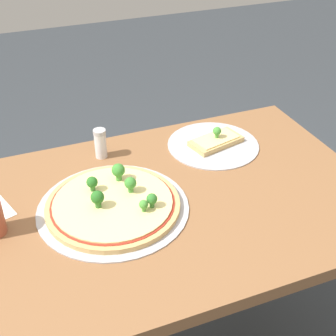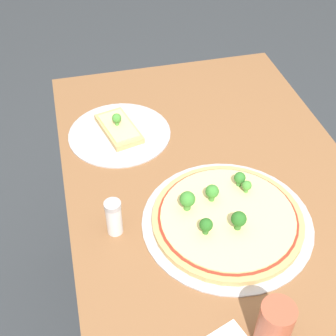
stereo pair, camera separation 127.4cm
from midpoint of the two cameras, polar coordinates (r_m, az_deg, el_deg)
The scene contains 5 objects.
dining_table at distance 1.03m, azimuth -24.33°, elevation -23.44°, with size 1.37×0.72×0.76m.
pizza_tray_whole at distance 0.93m, azimuth -27.49°, elevation -20.78°, with size 0.38×0.38×0.07m.
pizza_tray_slice at distance 1.21m, azimuth -33.47°, elevation -5.43°, with size 0.28×0.28×0.06m.
drinking_cup at distance 0.80m, azimuth -33.25°, elevation -37.70°, with size 0.06×0.06×0.11m, color #AD5138.
condiment_shaker at distance 1.03m, azimuth -41.63°, elevation -18.31°, with size 0.04×0.04×0.09m.
Camera 2 is at (0.64, -0.31, 1.57)m, focal length 50.00 mm.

